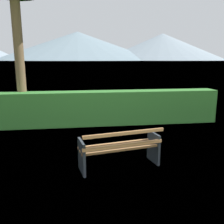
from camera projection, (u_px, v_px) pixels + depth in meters
The scene contains 5 objects.
ground_plane at pixel (119, 166), 5.18m from camera, with size 1400.00×1400.00×0.00m, color olive.
water_surface at pixel (78, 61), 302.85m from camera, with size 620.00×620.00×0.00m, color slate.
park_bench at pixel (120, 149), 5.04m from camera, with size 1.78×0.89×0.87m.
hedge_row at pixel (103, 108), 8.45m from camera, with size 8.20×0.68×1.17m, color #2D6B28.
distant_hills at pixel (61, 46), 553.25m from camera, with size 772.49×375.90×72.84m.
Camera 1 is at (-0.82, -4.74, 2.25)m, focal length 38.51 mm.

